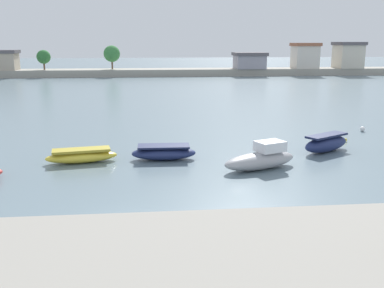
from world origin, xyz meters
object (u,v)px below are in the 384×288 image
object	(u,v)px
moored_boat_2	(164,153)
mooring_buoy_0	(345,140)
moored_boat_3	(261,159)
moored_boat_1	(82,156)
moored_boat_4	(326,143)
mooring_buoy_1	(362,129)

from	to	relation	value
moored_boat_2	mooring_buoy_0	xyz separation A→B (m)	(13.91, 3.80, -0.31)
moored_boat_2	moored_boat_3	bearing A→B (deg)	-23.79
moored_boat_1	mooring_buoy_0	size ratio (longest dim) A/B	16.12
moored_boat_4	mooring_buoy_0	xyz separation A→B (m)	(2.68, 2.82, -0.44)
moored_boat_1	mooring_buoy_1	distance (m)	23.53
moored_boat_1	moored_boat_3	size ratio (longest dim) A/B	0.90
mooring_buoy_1	moored_boat_1	bearing A→B (deg)	-161.05
moored_boat_1	mooring_buoy_1	xyz separation A→B (m)	(22.26, 7.64, -0.20)
moored_boat_2	moored_boat_4	distance (m)	11.27
moored_boat_3	moored_boat_2	bearing A→B (deg)	132.60
moored_boat_1	moored_boat_4	distance (m)	16.44
mooring_buoy_0	mooring_buoy_1	bearing A→B (deg)	49.06
moored_boat_3	mooring_buoy_1	world-z (taller)	moored_boat_3
moored_boat_3	mooring_buoy_1	distance (m)	15.25
moored_boat_2	moored_boat_3	xyz separation A→B (m)	(5.72, -2.69, 0.16)
moored_boat_1	moored_boat_2	world-z (taller)	moored_boat_2
moored_boat_2	moored_boat_3	world-z (taller)	moored_boat_3
moored_boat_1	mooring_buoy_0	world-z (taller)	moored_boat_1
moored_boat_3	mooring_buoy_0	xyz separation A→B (m)	(8.19, 6.49, -0.47)
moored_boat_1	mooring_buoy_0	xyz separation A→B (m)	(19.08, 3.98, -0.27)
moored_boat_3	moored_boat_4	distance (m)	6.62
moored_boat_4	mooring_buoy_1	bearing A→B (deg)	16.81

